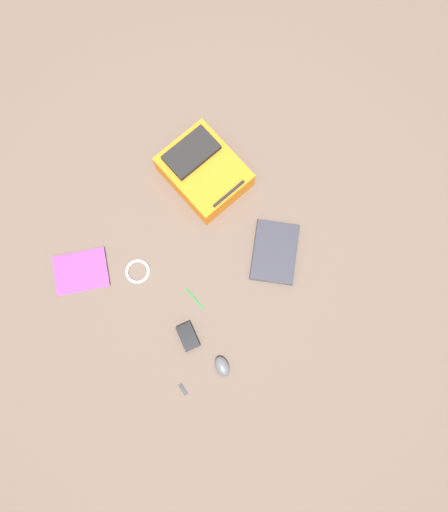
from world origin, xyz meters
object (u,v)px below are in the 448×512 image
backpack (203,171)px  usb_stick (183,390)px  cable_coil (138,271)px  computer_mouse (222,366)px  laptop (275,252)px  pen_black (195,299)px  power_brick (188,337)px  book_comic (81,272)px

backpack → usb_stick: size_ratio=7.25×
backpack → usb_stick: backpack is taller
cable_coil → computer_mouse: bearing=90.2°
laptop → pen_black: bearing=-12.3°
power_brick → pen_black: (-0.15, -0.12, -0.01)m
laptop → cable_coil: size_ratio=3.07×
backpack → cable_coil: size_ratio=3.36×
cable_coil → laptop: bearing=145.6°
power_brick → usb_stick: (0.19, 0.17, -0.01)m
usb_stick → power_brick: bearing=-137.3°
power_brick → backpack: bearing=-137.4°
pen_black → backpack: bearing=-136.2°
usb_stick → backpack: bearing=-137.3°
cable_coil → usb_stick: size_ratio=2.16×
computer_mouse → laptop: bearing=-141.3°
book_comic → cable_coil: 0.29m
book_comic → power_brick: 0.65m
power_brick → pen_black: size_ratio=0.91×
laptop → usb_stick: (0.81, 0.19, -0.01)m
laptop → cable_coil: laptop is taller
book_comic → usb_stick: book_comic is taller
backpack → usb_stick: 1.12m
laptop → computer_mouse: size_ratio=3.91×
laptop → pen_black: laptop is taller
book_comic → computer_mouse: (-0.22, 0.84, 0.01)m
backpack → cable_coil: 0.63m
laptop → book_comic: 1.01m
laptop → computer_mouse: computer_mouse is taller
computer_mouse → power_brick: computer_mouse is taller
cable_coil → pen_black: size_ratio=0.88×
book_comic → cable_coil: size_ratio=2.66×
computer_mouse → cable_coil: (0.00, -0.65, -0.01)m
book_comic → pen_black: bearing=124.2°
laptop → computer_mouse: (0.59, 0.24, 0.00)m
book_comic → computer_mouse: 0.87m
backpack → pen_black: backpack is taller
power_brick → usb_stick: 0.26m
backpack → usb_stick: (0.82, 0.76, -0.07)m
book_comic → pen_black: size_ratio=2.34×
pen_black → computer_mouse: bearing=70.4°
backpack → laptop: bearing=89.0°
computer_mouse → pen_black: 0.36m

